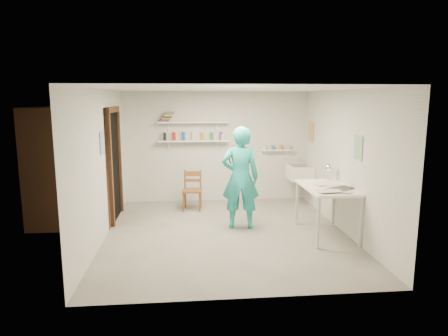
{
  "coord_description": "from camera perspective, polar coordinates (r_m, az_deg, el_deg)",
  "views": [
    {
      "loc": [
        -0.66,
        -6.43,
        2.25
      ],
      "look_at": [
        0.0,
        0.4,
        1.05
      ],
      "focal_mm": 32.0,
      "sensor_mm": 36.0,
      "label": 1
    }
  ],
  "objects": [
    {
      "name": "door_jamb_near",
      "position": [
        7.22,
        -15.89,
        -0.45
      ],
      "size": [
        0.06,
        0.1,
        2.0
      ],
      "primitive_type": "cube",
      "color": "brown",
      "rests_on": "ground"
    },
    {
      "name": "floor",
      "position": [
        6.85,
        0.33,
        -9.35
      ],
      "size": [
        4.0,
        4.5,
        0.02
      ],
      "primitive_type": "cube",
      "color": "slate",
      "rests_on": "ground"
    },
    {
      "name": "corridor_box",
      "position": [
        7.85,
        -20.51,
        0.49
      ],
      "size": [
        1.4,
        1.5,
        2.1
      ],
      "primitive_type": "cube",
      "color": "brown",
      "rests_on": "ground"
    },
    {
      "name": "spray_cans",
      "position": [
        8.6,
        -4.44,
        4.56
      ],
      "size": [
        1.26,
        0.06,
        0.17
      ],
      "color": "black",
      "rests_on": "shelf_lower"
    },
    {
      "name": "ledge_shelf",
      "position": [
        8.91,
        7.58,
        2.55
      ],
      "size": [
        0.7,
        0.14,
        0.03
      ],
      "primitive_type": "cube",
      "color": "white",
      "rests_on": "wall_back"
    },
    {
      "name": "door_lintel",
      "position": [
        7.6,
        -15.6,
        8.05
      ],
      "size": [
        0.06,
        1.05,
        0.1
      ],
      "primitive_type": "cube",
      "color": "brown",
      "rests_on": "wall_left"
    },
    {
      "name": "work_table",
      "position": [
        6.84,
        14.43,
        -5.97
      ],
      "size": [
        0.75,
        1.25,
        0.83
      ],
      "primitive_type": "cube",
      "color": "white",
      "rests_on": "ground"
    },
    {
      "name": "wall_right",
      "position": [
        7.04,
        16.83,
        0.91
      ],
      "size": [
        0.02,
        4.5,
        2.4
      ],
      "primitive_type": "cube",
      "color": "silver",
      "rests_on": "ground"
    },
    {
      "name": "poster_left",
      "position": [
        6.66,
        -17.02,
        3.44
      ],
      "size": [
        0.01,
        0.28,
        0.36
      ],
      "primitive_type": "cube",
      "color": "#334C7F",
      "rests_on": "wall_left"
    },
    {
      "name": "ledge_pots",
      "position": [
        8.9,
        7.59,
        2.93
      ],
      "size": [
        0.48,
        0.07,
        0.09
      ],
      "color": "silver",
      "rests_on": "ledge_shelf"
    },
    {
      "name": "man",
      "position": [
        6.91,
        2.35,
        -1.42
      ],
      "size": [
        0.68,
        0.48,
        1.79
      ],
      "primitive_type": "imported",
      "rotation": [
        0.0,
        0.0,
        3.06
      ],
      "color": "#22ADAA",
      "rests_on": "ground"
    },
    {
      "name": "wall_clock",
      "position": [
        7.07,
        1.98,
        1.3
      ],
      "size": [
        0.32,
        0.06,
        0.32
      ],
      "primitive_type": "cylinder",
      "rotation": [
        1.57,
        0.0,
        -0.08
      ],
      "color": "beige",
      "rests_on": "man"
    },
    {
      "name": "poster_right_b",
      "position": [
        6.5,
        18.61,
        2.76
      ],
      "size": [
        0.01,
        0.3,
        0.38
      ],
      "primitive_type": "cube",
      "color": "#3F724C",
      "rests_on": "wall_right"
    },
    {
      "name": "wall_front",
      "position": [
        4.36,
        3.37,
        -4.08
      ],
      "size": [
        4.0,
        0.02,
        2.4
      ],
      "primitive_type": "cube",
      "color": "silver",
      "rests_on": "ground"
    },
    {
      "name": "shelf_upper",
      "position": [
        8.58,
        -4.46,
        6.55
      ],
      "size": [
        1.5,
        0.22,
        0.03
      ],
      "primitive_type": "cube",
      "color": "white",
      "rests_on": "wall_back"
    },
    {
      "name": "shelf_lower",
      "position": [
        8.61,
        -4.43,
        3.89
      ],
      "size": [
        1.5,
        0.22,
        0.03
      ],
      "primitive_type": "cube",
      "color": "white",
      "rests_on": "wall_back"
    },
    {
      "name": "belfast_sink",
      "position": [
        8.62,
        10.81,
        -0.61
      ],
      "size": [
        0.48,
        0.6,
        0.3
      ],
      "primitive_type": "cube",
      "color": "white",
      "rests_on": "wall_right"
    },
    {
      "name": "desk_lamp",
      "position": [
        7.23,
        14.85,
        0.03
      ],
      "size": [
        0.16,
        0.16,
        0.16
      ],
      "primitive_type": "sphere",
      "color": "white",
      "rests_on": "work_table"
    },
    {
      "name": "wooden_chair",
      "position": [
        8.12,
        -4.56,
        -3.23
      ],
      "size": [
        0.42,
        0.4,
        0.82
      ],
      "primitive_type": "cube",
      "rotation": [
        0.0,
        0.0,
        -0.11
      ],
      "color": "brown",
      "rests_on": "ground"
    },
    {
      "name": "door_jamb_far",
      "position": [
        8.19,
        -14.65,
        0.81
      ],
      "size": [
        0.06,
        0.1,
        2.0
      ],
      "primitive_type": "cube",
      "color": "brown",
      "rests_on": "ground"
    },
    {
      "name": "poster_right_a",
      "position": [
        8.68,
        12.32,
        5.07
      ],
      "size": [
        0.01,
        0.34,
        0.42
      ],
      "primitive_type": "cube",
      "color": "#995933",
      "rests_on": "wall_right"
    },
    {
      "name": "ceiling",
      "position": [
        6.47,
        0.35,
        11.33
      ],
      "size": [
        4.0,
        4.5,
        0.02
      ],
      "primitive_type": "cube",
      "color": "silver",
      "rests_on": "wall_back"
    },
    {
      "name": "doorway_recess",
      "position": [
        7.7,
        -15.38,
        0.22
      ],
      "size": [
        0.02,
        0.9,
        2.0
      ],
      "primitive_type": "cube",
      "color": "black",
      "rests_on": "wall_left"
    },
    {
      "name": "wall_back",
      "position": [
        8.78,
        -1.17,
        3.05
      ],
      "size": [
        4.0,
        0.02,
        2.4
      ],
      "primitive_type": "cube",
      "color": "silver",
      "rests_on": "ground"
    },
    {
      "name": "wall_left",
      "position": [
        6.66,
        -17.14,
        0.39
      ],
      "size": [
        0.02,
        4.5,
        2.4
      ],
      "primitive_type": "cube",
      "color": "silver",
      "rests_on": "ground"
    },
    {
      "name": "book_stack",
      "position": [
        8.58,
        -8.11,
        7.24
      ],
      "size": [
        0.3,
        0.14,
        0.2
      ],
      "color": "red",
      "rests_on": "shelf_upper"
    },
    {
      "name": "papers",
      "position": [
        6.74,
        14.59,
        -2.44
      ],
      "size": [
        0.3,
        0.22,
        0.03
      ],
      "color": "silver",
      "rests_on": "work_table"
    }
  ]
}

